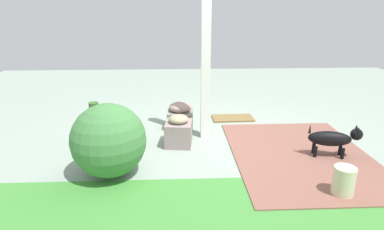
{
  "coord_description": "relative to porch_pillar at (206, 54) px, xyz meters",
  "views": [
    {
      "loc": [
        0.58,
        4.3,
        1.89
      ],
      "look_at": [
        0.38,
        -0.04,
        0.44
      ],
      "focal_mm": 30.18,
      "sensor_mm": 36.0,
      "label": 1
    }
  ],
  "objects": [
    {
      "name": "terracotta_pot_tall",
      "position": [
        1.57,
        0.3,
        -1.03
      ],
      "size": [
        0.24,
        0.24,
        0.65
      ],
      "color": "#A95745",
      "rests_on": "ground"
    },
    {
      "name": "round_shrub",
      "position": [
        1.21,
        1.13,
        -0.82
      ],
      "size": [
        0.87,
        0.87,
        0.87
      ],
      "primitive_type": "sphere",
      "color": "#427D40",
      "rests_on": "ground"
    },
    {
      "name": "doormat",
      "position": [
        -0.57,
        -0.78,
        -1.24
      ],
      "size": [
        0.73,
        0.4,
        0.03
      ],
      "primitive_type": "cube",
      "rotation": [
        0.0,
        0.0,
        0.03
      ],
      "color": "olive",
      "rests_on": "ground"
    },
    {
      "name": "brick_path",
      "position": [
        -1.23,
        0.75,
        -1.25
      ],
      "size": [
        1.8,
        2.4,
        0.02
      ],
      "primitive_type": "cube",
      "color": "brown",
      "rests_on": "ground"
    },
    {
      "name": "stone_planter_nearest",
      "position": [
        0.37,
        -0.42,
        -1.05
      ],
      "size": [
        0.43,
        0.45,
        0.43
      ],
      "color": "gray",
      "rests_on": "ground"
    },
    {
      "name": "ceramic_urn",
      "position": [
        -1.31,
        1.7,
        -1.09
      ],
      "size": [
        0.23,
        0.23,
        0.33
      ],
      "primitive_type": "cylinder",
      "color": "beige",
      "rests_on": "ground"
    },
    {
      "name": "ground_plane",
      "position": [
        -0.17,
        0.3,
        -1.26
      ],
      "size": [
        12.0,
        12.0,
        0.0
      ],
      "primitive_type": "plane",
      "color": "#8D9D8F"
    },
    {
      "name": "dog",
      "position": [
        -1.61,
        0.81,
        -0.99
      ],
      "size": [
        0.67,
        0.29,
        0.46
      ],
      "color": "black",
      "rests_on": "ground"
    },
    {
      "name": "stone_planter_near",
      "position": [
        0.4,
        0.3,
        -1.05
      ],
      "size": [
        0.41,
        0.44,
        0.45
      ],
      "color": "gray",
      "rests_on": "ground"
    },
    {
      "name": "porch_pillar",
      "position": [
        0.0,
        0.0,
        0.0
      ],
      "size": [
        0.13,
        0.13,
        2.51
      ],
      "primitive_type": "cube",
      "color": "white",
      "rests_on": "ground"
    }
  ]
}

